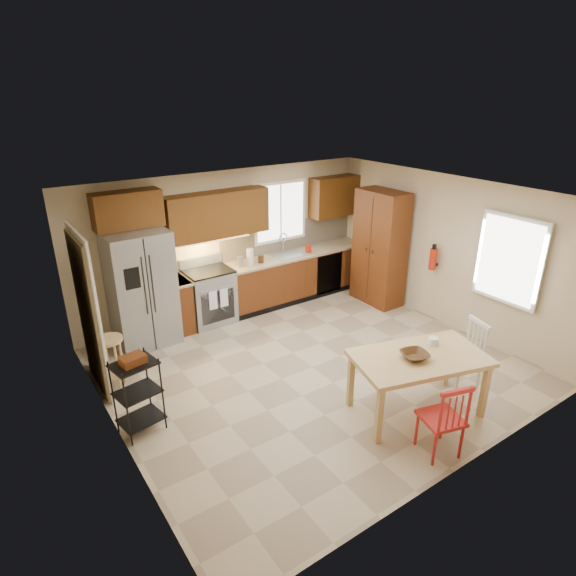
% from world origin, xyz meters
% --- Properties ---
extents(floor, '(5.50, 5.50, 0.00)m').
position_xyz_m(floor, '(0.00, 0.00, 0.00)').
color(floor, tan).
rests_on(floor, ground).
extents(ceiling, '(5.50, 5.00, 0.02)m').
position_xyz_m(ceiling, '(0.00, 0.00, 2.50)').
color(ceiling, silver).
rests_on(ceiling, ground).
extents(wall_back, '(5.50, 0.02, 2.50)m').
position_xyz_m(wall_back, '(0.00, 2.50, 1.25)').
color(wall_back, '#CCB793').
rests_on(wall_back, ground).
extents(wall_front, '(5.50, 0.02, 2.50)m').
position_xyz_m(wall_front, '(0.00, -2.50, 1.25)').
color(wall_front, '#CCB793').
rests_on(wall_front, ground).
extents(wall_left, '(0.02, 5.00, 2.50)m').
position_xyz_m(wall_left, '(-2.75, 0.00, 1.25)').
color(wall_left, '#CCB793').
rests_on(wall_left, ground).
extents(wall_right, '(0.02, 5.00, 2.50)m').
position_xyz_m(wall_right, '(2.75, 0.00, 1.25)').
color(wall_right, '#CCB793').
rests_on(wall_right, ground).
extents(refrigerator, '(0.92, 0.75, 1.82)m').
position_xyz_m(refrigerator, '(-1.70, 2.12, 0.91)').
color(refrigerator, gray).
rests_on(refrigerator, floor).
extents(range_stove, '(0.76, 0.63, 0.92)m').
position_xyz_m(range_stove, '(-0.55, 2.19, 0.46)').
color(range_stove, gray).
rests_on(range_stove, floor).
extents(base_cabinet_narrow, '(0.30, 0.60, 0.90)m').
position_xyz_m(base_cabinet_narrow, '(-1.10, 2.20, 0.45)').
color(base_cabinet_narrow, '#5A2B10').
rests_on(base_cabinet_narrow, floor).
extents(base_cabinet_run, '(2.92, 0.60, 0.90)m').
position_xyz_m(base_cabinet_run, '(1.29, 2.20, 0.45)').
color(base_cabinet_run, '#5A2B10').
rests_on(base_cabinet_run, floor).
extents(dishwasher, '(0.60, 0.02, 0.78)m').
position_xyz_m(dishwasher, '(1.85, 1.91, 0.45)').
color(dishwasher, black).
rests_on(dishwasher, floor).
extents(backsplash, '(2.92, 0.03, 0.55)m').
position_xyz_m(backsplash, '(1.29, 2.48, 1.18)').
color(backsplash, beige).
rests_on(backsplash, wall_back).
extents(upper_over_fridge, '(1.00, 0.35, 0.55)m').
position_xyz_m(upper_over_fridge, '(-1.70, 2.33, 2.10)').
color(upper_over_fridge, '#59320E').
rests_on(upper_over_fridge, wall_back).
extents(upper_left_block, '(1.80, 0.35, 0.75)m').
position_xyz_m(upper_left_block, '(-0.25, 2.33, 1.83)').
color(upper_left_block, '#59320E').
rests_on(upper_left_block, wall_back).
extents(upper_right_block, '(1.00, 0.35, 0.75)m').
position_xyz_m(upper_right_block, '(2.25, 2.33, 1.83)').
color(upper_right_block, '#59320E').
rests_on(upper_right_block, wall_back).
extents(window_back, '(1.12, 0.04, 1.12)m').
position_xyz_m(window_back, '(1.10, 2.48, 1.65)').
color(window_back, white).
rests_on(window_back, wall_back).
extents(sink, '(0.62, 0.46, 0.16)m').
position_xyz_m(sink, '(1.10, 2.20, 0.86)').
color(sink, gray).
rests_on(sink, base_cabinet_run).
extents(undercab_glow, '(1.60, 0.30, 0.01)m').
position_xyz_m(undercab_glow, '(-0.55, 2.30, 1.43)').
color(undercab_glow, '#FFBF66').
rests_on(undercab_glow, wall_back).
extents(soap_bottle, '(0.09, 0.09, 0.19)m').
position_xyz_m(soap_bottle, '(1.48, 2.10, 1.00)').
color(soap_bottle, '#B41F0C').
rests_on(soap_bottle, base_cabinet_run).
extents(paper_towel, '(0.12, 0.12, 0.28)m').
position_xyz_m(paper_towel, '(0.25, 2.15, 1.04)').
color(paper_towel, silver).
rests_on(paper_towel, base_cabinet_run).
extents(canister_steel, '(0.11, 0.11, 0.18)m').
position_xyz_m(canister_steel, '(0.05, 2.15, 0.99)').
color(canister_steel, gray).
rests_on(canister_steel, base_cabinet_run).
extents(canister_wood, '(0.10, 0.10, 0.14)m').
position_xyz_m(canister_wood, '(0.45, 2.12, 0.97)').
color(canister_wood, '#452B12').
rests_on(canister_wood, base_cabinet_run).
extents(pantry, '(0.50, 0.95, 2.10)m').
position_xyz_m(pantry, '(2.43, 1.20, 1.05)').
color(pantry, '#5A2B10').
rests_on(pantry, floor).
extents(fire_extinguisher, '(0.12, 0.12, 0.36)m').
position_xyz_m(fire_extinguisher, '(2.63, 0.15, 1.10)').
color(fire_extinguisher, '#B41F0C').
rests_on(fire_extinguisher, wall_right).
extents(window_right, '(0.04, 1.02, 1.32)m').
position_xyz_m(window_right, '(2.68, -1.15, 1.45)').
color(window_right, white).
rests_on(window_right, wall_right).
extents(doorway, '(0.04, 0.95, 2.10)m').
position_xyz_m(doorway, '(-2.67, 1.30, 1.05)').
color(doorway, '#8C7A59').
rests_on(doorway, wall_left).
extents(dining_table, '(1.78, 1.30, 0.78)m').
position_xyz_m(dining_table, '(0.45, -1.53, 0.39)').
color(dining_table, tan).
rests_on(dining_table, floor).
extents(chair_red, '(0.54, 0.54, 0.94)m').
position_xyz_m(chair_red, '(0.10, -2.18, 0.47)').
color(chair_red, '#A71E19').
rests_on(chair_red, floor).
extents(chair_white, '(0.54, 0.54, 0.94)m').
position_xyz_m(chair_white, '(1.40, -1.48, 0.47)').
color(chair_white, silver).
rests_on(chair_white, floor).
extents(table_bowl, '(0.40, 0.40, 0.08)m').
position_xyz_m(table_bowl, '(0.35, -1.53, 0.79)').
color(table_bowl, '#452B12').
rests_on(table_bowl, dining_table).
extents(table_jar, '(0.15, 0.15, 0.14)m').
position_xyz_m(table_jar, '(0.79, -1.43, 0.82)').
color(table_jar, silver).
rests_on(table_jar, dining_table).
extents(bar_stool, '(0.38, 0.38, 0.74)m').
position_xyz_m(bar_stool, '(-2.50, 1.13, 0.37)').
color(bar_stool, tan).
rests_on(bar_stool, floor).
extents(utility_cart, '(0.54, 0.45, 0.96)m').
position_xyz_m(utility_cart, '(-2.50, 0.04, 0.48)').
color(utility_cart, black).
rests_on(utility_cart, floor).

